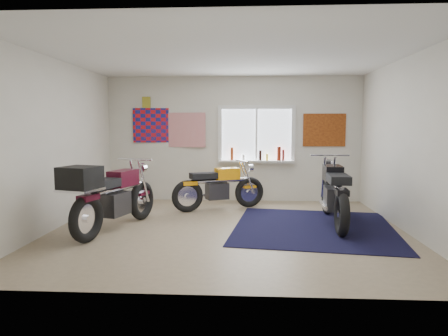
# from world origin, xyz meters

# --- Properties ---
(ground) EXTENTS (5.50, 5.50, 0.00)m
(ground) POSITION_xyz_m (0.00, 0.00, 0.00)
(ground) COLOR #9E896B
(ground) RESTS_ON ground
(room_shell) EXTENTS (5.50, 5.50, 5.50)m
(room_shell) POSITION_xyz_m (0.00, 0.00, 1.64)
(room_shell) COLOR white
(room_shell) RESTS_ON ground
(navy_rug) EXTENTS (2.82, 2.90, 0.01)m
(navy_rug) POSITION_xyz_m (1.38, 0.17, 0.01)
(navy_rug) COLOR black
(navy_rug) RESTS_ON ground
(window_assembly) EXTENTS (1.66, 0.17, 1.26)m
(window_assembly) POSITION_xyz_m (0.50, 2.47, 1.37)
(window_assembly) COLOR white
(window_assembly) RESTS_ON room_shell
(oil_bottles) EXTENTS (1.17, 0.09, 0.30)m
(oil_bottles) POSITION_xyz_m (0.65, 2.40, 1.03)
(oil_bottles) COLOR maroon
(oil_bottles) RESTS_ON window_assembly
(flag_display) EXTENTS (1.60, 0.10, 1.17)m
(flag_display) POSITION_xyz_m (-1.90, 2.48, 2.15)
(flag_display) COLOR red
(flag_display) RESTS_ON room_shell
(triumph_poster) EXTENTS (0.90, 0.03, 0.70)m
(triumph_poster) POSITION_xyz_m (1.95, 2.48, 1.55)
(triumph_poster) COLOR #A54C14
(triumph_poster) RESTS_ON room_shell
(yellow_triumph) EXTENTS (1.79, 0.92, 0.97)m
(yellow_triumph) POSITION_xyz_m (-0.25, 1.50, 0.42)
(yellow_triumph) COLOR black
(yellow_triumph) RESTS_ON ground
(black_chrome_bike) EXTENTS (0.68, 2.23, 1.14)m
(black_chrome_bike) POSITION_xyz_m (1.75, 0.45, 0.50)
(black_chrome_bike) COLOR black
(black_chrome_bike) RESTS_ON navy_rug
(maroon_tourer) EXTENTS (1.00, 2.14, 1.10)m
(maroon_tourer) POSITION_xyz_m (-1.80, -0.28, 0.57)
(maroon_tourer) COLOR black
(maroon_tourer) RESTS_ON ground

